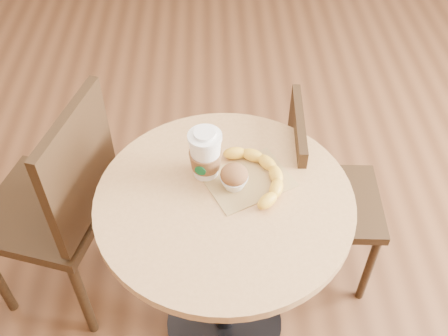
{
  "coord_description": "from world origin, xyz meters",
  "views": [
    {
      "loc": [
        0.08,
        -1.02,
        1.88
      ],
      "look_at": [
        0.11,
        -0.0,
        0.83
      ],
      "focal_mm": 42.0,
      "sensor_mm": 36.0,
      "label": 1
    }
  ],
  "objects_px": {
    "coffee_cup": "(205,156)",
    "muffin": "(234,177)",
    "chair_left": "(60,204)",
    "chair_right": "(318,194)",
    "cafe_table": "(224,240)",
    "banana": "(256,176)"
  },
  "relations": [
    {
      "from": "coffee_cup",
      "to": "muffin",
      "type": "height_order",
      "value": "coffee_cup"
    },
    {
      "from": "chair_left",
      "to": "chair_right",
      "type": "height_order",
      "value": "chair_left"
    },
    {
      "from": "chair_right",
      "to": "coffee_cup",
      "type": "xyz_separation_m",
      "value": [
        -0.4,
        -0.17,
        0.38
      ]
    },
    {
      "from": "chair_left",
      "to": "muffin",
      "type": "distance_m",
      "value": 0.67
    },
    {
      "from": "cafe_table",
      "to": "banana",
      "type": "bearing_deg",
      "value": 33.15
    },
    {
      "from": "cafe_table",
      "to": "chair_right",
      "type": "xyz_separation_m",
      "value": [
        0.35,
        0.27,
        -0.1
      ]
    },
    {
      "from": "chair_left",
      "to": "banana",
      "type": "height_order",
      "value": "chair_left"
    },
    {
      "from": "muffin",
      "to": "cafe_table",
      "type": "bearing_deg",
      "value": -124.45
    },
    {
      "from": "chair_right",
      "to": "cafe_table",
      "type": "bearing_deg",
      "value": 130.89
    },
    {
      "from": "muffin",
      "to": "coffee_cup",
      "type": "bearing_deg",
      "value": 145.47
    },
    {
      "from": "muffin",
      "to": "banana",
      "type": "height_order",
      "value": "muffin"
    },
    {
      "from": "chair_left",
      "to": "banana",
      "type": "relative_size",
      "value": 3.53
    },
    {
      "from": "cafe_table",
      "to": "banana",
      "type": "height_order",
      "value": "banana"
    },
    {
      "from": "chair_left",
      "to": "coffee_cup",
      "type": "xyz_separation_m",
      "value": [
        0.51,
        -0.1,
        0.31
      ]
    },
    {
      "from": "cafe_table",
      "to": "banana",
      "type": "relative_size",
      "value": 2.85
    },
    {
      "from": "cafe_table",
      "to": "coffee_cup",
      "type": "height_order",
      "value": "coffee_cup"
    },
    {
      "from": "chair_right",
      "to": "banana",
      "type": "bearing_deg",
      "value": 132.42
    },
    {
      "from": "chair_right",
      "to": "muffin",
      "type": "relative_size",
      "value": 9.84
    },
    {
      "from": "chair_right",
      "to": "muffin",
      "type": "height_order",
      "value": "muffin"
    },
    {
      "from": "banana",
      "to": "cafe_table",
      "type": "bearing_deg",
      "value": -164.94
    },
    {
      "from": "cafe_table",
      "to": "chair_left",
      "type": "distance_m",
      "value": 0.59
    },
    {
      "from": "cafe_table",
      "to": "muffin",
      "type": "height_order",
      "value": "muffin"
    }
  ]
}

